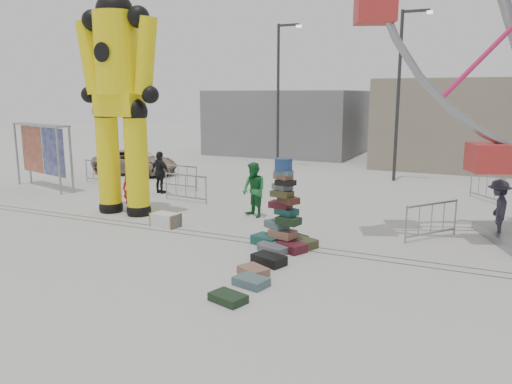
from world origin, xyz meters
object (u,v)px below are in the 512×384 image
at_px(barricade_wheel_back, 487,188).
at_px(parked_suv, 135,162).
at_px(crash_test_dummy, 119,87).
at_px(barricade_dummy_b, 178,177).
at_px(pedestrian_black, 160,172).
at_px(banner_scaffold, 41,140).
at_px(barricade_wheel_front, 431,221).
at_px(barricade_dummy_c, 186,188).
at_px(pedestrian_green, 254,190).
at_px(suitcase_tower, 284,222).
at_px(lamp_post_left, 280,88).
at_px(pedestrian_red, 132,188).
at_px(lamp_post_right, 401,87).
at_px(barricade_dummy_a, 100,172).
at_px(pedestrian_grey, 498,209).
at_px(steamer_trunk, 166,220).

height_order(barricade_wheel_back, parked_suv, parked_suv).
bearing_deg(crash_test_dummy, barricade_dummy_b, 99.74).
distance_m(pedestrian_black, parked_suv, 5.71).
relative_size(banner_scaffold, barricade_wheel_front, 2.01).
bearing_deg(barricade_dummy_c, barricade_wheel_back, 31.19).
height_order(pedestrian_green, parked_suv, pedestrian_green).
bearing_deg(barricade_wheel_back, pedestrian_black, -108.59).
bearing_deg(barricade_wheel_front, suitcase_tower, 161.12).
height_order(banner_scaffold, parked_suv, banner_scaffold).
height_order(lamp_post_left, pedestrian_red, lamp_post_left).
height_order(lamp_post_right, pedestrian_black, lamp_post_right).
bearing_deg(barricade_wheel_back, lamp_post_left, -152.31).
xyz_separation_m(suitcase_tower, barricade_dummy_a, (-11.58, 5.58, -0.14)).
distance_m(crash_test_dummy, pedestrian_grey, 12.66).
bearing_deg(pedestrian_red, parked_suv, 115.20).
xyz_separation_m(pedestrian_red, pedestrian_grey, (11.72, 1.96, -0.04)).
bearing_deg(barricade_wheel_back, barricade_dummy_c, -101.45).
distance_m(barricade_dummy_b, parked_suv, 5.16).
bearing_deg(banner_scaffold, parked_suv, 92.71).
distance_m(crash_test_dummy, barricade_wheel_back, 14.45).
distance_m(crash_test_dummy, pedestrian_red, 3.49).
bearing_deg(barricade_dummy_b, suitcase_tower, -34.99).
relative_size(lamp_post_right, barricade_dummy_b, 4.00).
xyz_separation_m(barricade_dummy_b, parked_suv, (-4.43, 2.64, 0.09)).
bearing_deg(steamer_trunk, barricade_dummy_c, 120.78).
height_order(pedestrian_red, pedestrian_black, pedestrian_red).
bearing_deg(suitcase_tower, barricade_wheel_front, 53.07).
height_order(barricade_wheel_front, pedestrian_green, pedestrian_green).
distance_m(crash_test_dummy, steamer_trunk, 4.89).
xyz_separation_m(crash_test_dummy, barricade_dummy_a, (-5.00, 4.32, -3.85)).
height_order(banner_scaffold, barricade_dummy_b, banner_scaffold).
bearing_deg(barricade_dummy_a, barricade_dummy_b, 13.82).
xyz_separation_m(barricade_wheel_front, pedestrian_grey, (1.74, 0.87, 0.33)).
distance_m(lamp_post_right, barricade_dummy_c, 11.44).
bearing_deg(pedestrian_black, barricade_wheel_back, -148.70).
bearing_deg(banner_scaffold, pedestrian_green, 10.79).
bearing_deg(suitcase_tower, barricade_dummy_c, 164.75).
bearing_deg(barricade_dummy_b, crash_test_dummy, -76.06).
relative_size(barricade_dummy_b, barricade_dummy_c, 1.00).
distance_m(barricade_dummy_c, barricade_wheel_front, 9.46).
relative_size(lamp_post_right, pedestrian_red, 4.35).
relative_size(crash_test_dummy, pedestrian_black, 4.63).
xyz_separation_m(lamp_post_right, barricade_wheel_front, (2.64, -9.79, -3.93)).
bearing_deg(lamp_post_right, crash_test_dummy, -124.66).
height_order(banner_scaffold, pedestrian_red, banner_scaffold).
xyz_separation_m(barricade_wheel_back, pedestrian_green, (-7.27, -6.15, 0.40)).
xyz_separation_m(barricade_dummy_b, pedestrian_green, (5.24, -3.22, 0.40)).
height_order(lamp_post_right, pedestrian_grey, lamp_post_right).
bearing_deg(pedestrian_green, banner_scaffold, -154.19).
height_order(barricade_wheel_front, pedestrian_red, pedestrian_red).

